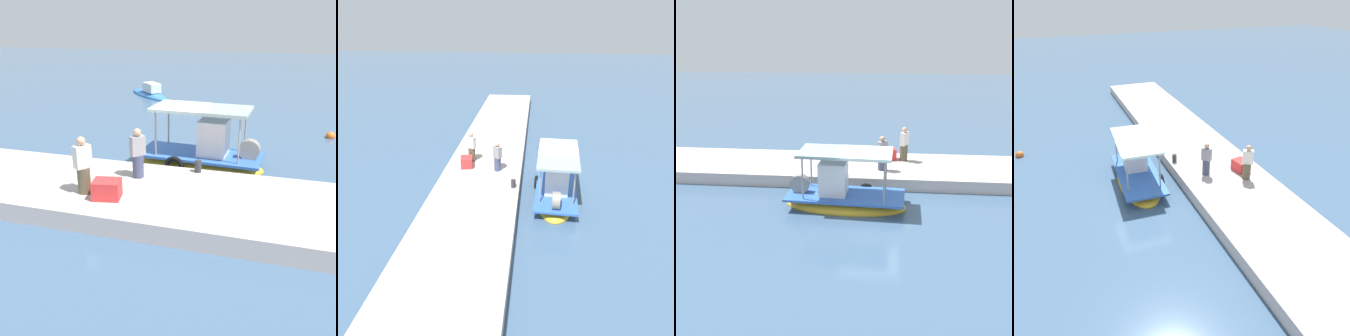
# 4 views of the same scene
# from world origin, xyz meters

# --- Properties ---
(ground_plane) EXTENTS (120.00, 120.00, 0.00)m
(ground_plane) POSITION_xyz_m (0.00, 0.00, 0.00)
(ground_plane) COLOR #3E5977
(dock_quay) EXTENTS (36.00, 4.29, 0.59)m
(dock_quay) POSITION_xyz_m (0.00, -4.19, 0.30)
(dock_quay) COLOR beige
(dock_quay) RESTS_ON ground_plane
(main_fishing_boat) EXTENTS (5.16, 2.26, 2.76)m
(main_fishing_boat) POSITION_xyz_m (1.17, -0.20, 0.44)
(main_fishing_boat) COLOR gold
(main_fishing_boat) RESTS_ON ground_plane
(fisherman_near_bollard) EXTENTS (0.53, 0.53, 1.69)m
(fisherman_near_bollard) POSITION_xyz_m (-0.39, -3.35, 1.36)
(fisherman_near_bollard) COLOR #3D4461
(fisherman_near_bollard) RESTS_ON dock_quay
(fisherman_by_crate) EXTENTS (0.54, 0.58, 1.78)m
(fisherman_by_crate) POSITION_xyz_m (-1.52, -5.00, 1.40)
(fisherman_by_crate) COLOR brown
(fisherman_by_crate) RESTS_ON dock_quay
(mooring_bollard) EXTENTS (0.24, 0.24, 0.43)m
(mooring_bollard) POSITION_xyz_m (1.44, -2.34, 0.81)
(mooring_bollard) COLOR #2D2D33
(mooring_bollard) RESTS_ON dock_quay
(cargo_crate) EXTENTS (0.91, 0.78, 0.56)m
(cargo_crate) POSITION_xyz_m (-0.70, -5.15, 0.87)
(cargo_crate) COLOR red
(cargo_crate) RESTS_ON dock_quay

